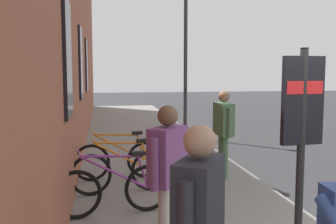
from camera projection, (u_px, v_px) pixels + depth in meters
ground at (259, 156)px, 10.22m from camera, size 60.00×60.00×0.00m
sidewalk_pavement at (146, 143)px, 11.71m from camera, size 24.00×3.50×0.12m
station_facade at (75, 27)px, 11.97m from camera, size 22.00×0.65×7.10m
bicycle_leaning_wall at (114, 189)px, 5.73m from camera, size 0.48×1.76×0.97m
bicycle_by_door at (122, 171)px, 6.77m from camera, size 0.48×1.76×0.97m
bicycle_far_end at (119, 160)px, 7.63m from camera, size 0.48×1.77×0.97m
transit_info_sign at (302, 113)px, 4.85m from camera, size 0.13×0.55×2.40m
pedestrian_crossing_street at (168, 166)px, 4.37m from camera, size 0.54×0.51×1.74m
pedestrian_by_facade at (199, 220)px, 2.78m from camera, size 0.58×0.48×1.75m
pedestrian_near_bus at (224, 125)px, 7.71m from camera, size 0.65×0.31×1.73m
street_lamp at (186, 41)px, 12.70m from camera, size 0.28×0.28×5.15m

